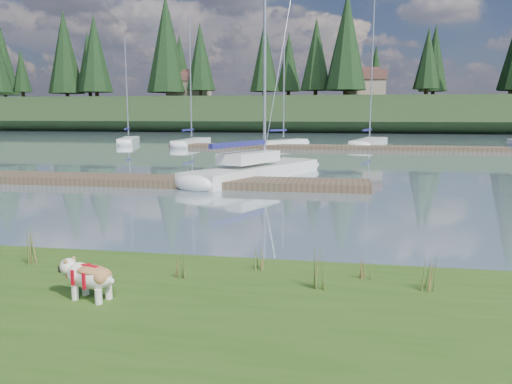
# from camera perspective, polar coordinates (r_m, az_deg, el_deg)

# --- Properties ---
(ground) EXTENTS (200.00, 200.00, 0.00)m
(ground) POSITION_cam_1_polar(r_m,az_deg,el_deg) (39.92, 5.68, 4.93)
(ground) COLOR slate
(ground) RESTS_ON ground
(ridge) EXTENTS (200.00, 20.00, 5.00)m
(ridge) POSITION_cam_1_polar(r_m,az_deg,el_deg) (82.77, 7.97, 8.73)
(ridge) COLOR black
(ridge) RESTS_ON ground
(bulldog) EXTENTS (0.89, 0.47, 0.52)m
(bulldog) POSITION_cam_1_polar(r_m,az_deg,el_deg) (7.14, -18.50, -9.05)
(bulldog) COLOR silver
(bulldog) RESTS_ON bank
(sailboat_main) EXTENTS (5.45, 9.20, 13.28)m
(sailboat_main) POSITION_cam_1_polar(r_m,az_deg,el_deg) (22.37, 0.88, 2.85)
(sailboat_main) COLOR white
(sailboat_main) RESTS_ON ground
(dock_near) EXTENTS (16.00, 2.00, 0.30)m
(dock_near) POSITION_cam_1_polar(r_m,az_deg,el_deg) (20.14, -10.38, 1.24)
(dock_near) COLOR #4C3D2C
(dock_near) RESTS_ON ground
(dock_far) EXTENTS (26.00, 2.20, 0.30)m
(dock_far) POSITION_cam_1_polar(r_m,az_deg,el_deg) (39.81, 8.56, 5.08)
(dock_far) COLOR #4C3D2C
(dock_far) RESTS_ON ground
(sailboat_bg_0) EXTENTS (3.13, 6.68, 9.71)m
(sailboat_bg_0) POSITION_cam_1_polar(r_m,az_deg,el_deg) (48.24, -14.26, 5.79)
(sailboat_bg_0) COLOR white
(sailboat_bg_0) RESTS_ON ground
(sailboat_bg_1) EXTENTS (1.68, 7.35, 10.97)m
(sailboat_bg_1) POSITION_cam_1_polar(r_m,az_deg,el_deg) (44.37, -7.09, 5.74)
(sailboat_bg_1) COLOR white
(sailboat_bg_1) RESTS_ON ground
(sailboat_bg_2) EXTENTS (4.22, 5.71, 9.26)m
(sailboat_bg_2) POSITION_cam_1_polar(r_m,az_deg,el_deg) (42.72, 3.59, 5.68)
(sailboat_bg_2) COLOR white
(sailboat_bg_2) RESTS_ON ground
(sailboat_bg_3) EXTENTS (3.89, 9.28, 13.27)m
(sailboat_bg_3) POSITION_cam_1_polar(r_m,az_deg,el_deg) (45.58, 13.02, 5.66)
(sailboat_bg_3) COLOR white
(sailboat_bg_3) RESTS_ON ground
(weed_0) EXTENTS (0.17, 0.14, 0.52)m
(weed_0) POSITION_cam_1_polar(r_m,az_deg,el_deg) (7.74, -8.60, -8.11)
(weed_0) COLOR #475B23
(weed_0) RESTS_ON bank
(weed_1) EXTENTS (0.17, 0.14, 0.50)m
(weed_1) POSITION_cam_1_polar(r_m,az_deg,el_deg) (8.06, 0.54, -7.39)
(weed_1) COLOR #475B23
(weed_1) RESTS_ON bank
(weed_2) EXTENTS (0.17, 0.14, 0.72)m
(weed_2) POSITION_cam_1_polar(r_m,az_deg,el_deg) (7.25, 7.28, -8.57)
(weed_2) COLOR #475B23
(weed_2) RESTS_ON bank
(weed_3) EXTENTS (0.17, 0.14, 0.65)m
(weed_3) POSITION_cam_1_polar(r_m,az_deg,el_deg) (9.18, -24.58, -5.75)
(weed_3) COLOR #475B23
(weed_3) RESTS_ON bank
(weed_4) EXTENTS (0.17, 0.14, 0.39)m
(weed_4) POSITION_cam_1_polar(r_m,az_deg,el_deg) (7.78, 12.46, -8.57)
(weed_4) COLOR #475B23
(weed_4) RESTS_ON bank
(weed_5) EXTENTS (0.17, 0.14, 0.68)m
(weed_5) POSITION_cam_1_polar(r_m,az_deg,el_deg) (7.53, 18.97, -8.47)
(weed_5) COLOR #475B23
(weed_5) RESTS_ON bank
(mud_lip) EXTENTS (60.00, 0.50, 0.14)m
(mud_lip) POSITION_cam_1_polar(r_m,az_deg,el_deg) (9.07, -9.74, -8.86)
(mud_lip) COLOR #33281C
(mud_lip) RESTS_ON ground
(conifer_1) EXTENTS (4.40, 4.40, 11.30)m
(conifer_1) POSITION_cam_1_polar(r_m,az_deg,el_deg) (91.82, -18.58, 13.87)
(conifer_1) COLOR #382619
(conifer_1) RESTS_ON ridge
(conifer_2) EXTENTS (6.60, 6.60, 16.05)m
(conifer_2) POSITION_cam_1_polar(r_m,az_deg,el_deg) (83.28, -10.19, 16.30)
(conifer_2) COLOR #382619
(conifer_2) RESTS_ON ridge
(conifer_3) EXTENTS (4.84, 4.84, 12.25)m
(conifer_3) POSITION_cam_1_polar(r_m,az_deg,el_deg) (83.21, 0.95, 15.19)
(conifer_3) COLOR #382619
(conifer_3) RESTS_ON ridge
(conifer_4) EXTENTS (6.16, 6.16, 15.10)m
(conifer_4) POSITION_cam_1_polar(r_m,az_deg,el_deg) (76.40, 10.31, 16.63)
(conifer_4) COLOR #382619
(conifer_4) RESTS_ON ridge
(conifer_5) EXTENTS (3.96, 3.96, 10.35)m
(conifer_5) POSITION_cam_1_polar(r_m,az_deg,el_deg) (81.01, 19.03, 14.23)
(conifer_5) COLOR #382619
(conifer_5) RESTS_ON ridge
(house_0) EXTENTS (6.30, 5.30, 4.65)m
(house_0) POSITION_cam_1_polar(r_m,az_deg,el_deg) (83.65, -7.61, 12.04)
(house_0) COLOR gray
(house_0) RESTS_ON ridge
(house_1) EXTENTS (6.30, 5.30, 4.65)m
(house_1) POSITION_cam_1_polar(r_m,az_deg,el_deg) (80.89, 12.34, 12.02)
(house_1) COLOR gray
(house_1) RESTS_ON ridge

